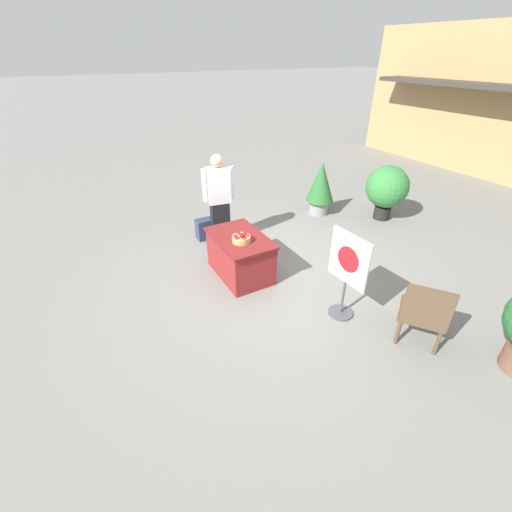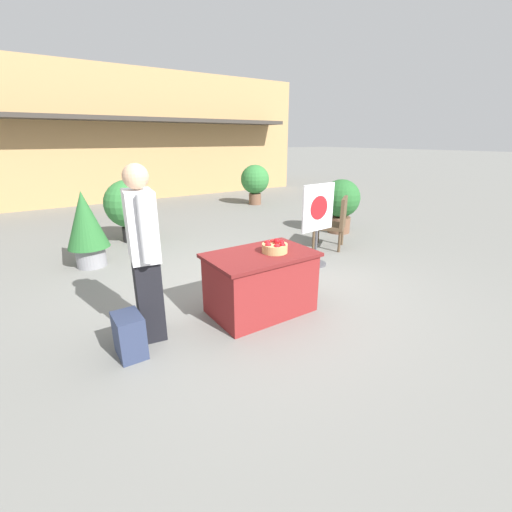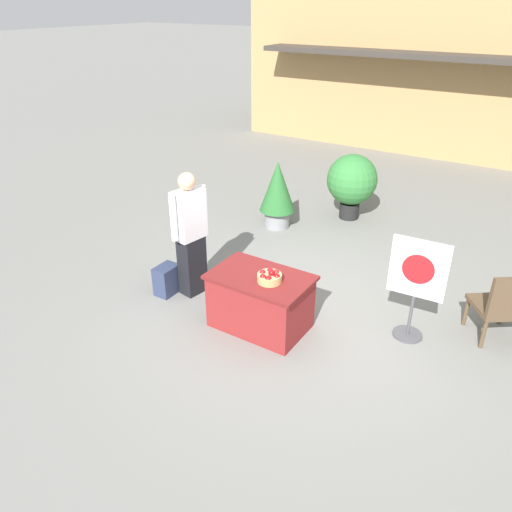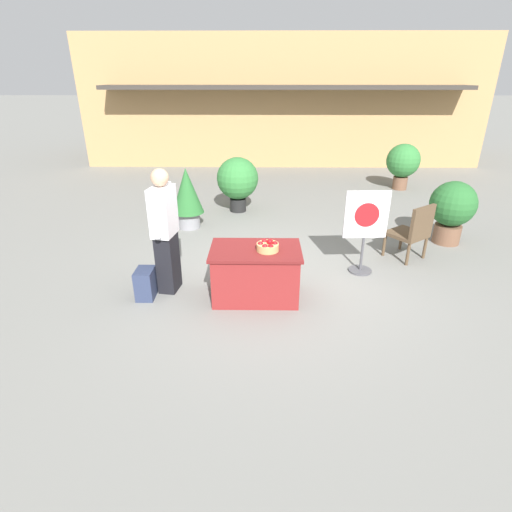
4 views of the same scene
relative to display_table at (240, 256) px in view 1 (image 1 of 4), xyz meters
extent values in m
plane|color=slate|center=(0.22, 0.53, -0.37)|extent=(120.00, 120.00, 0.00)
cube|color=maroon|center=(0.00, 0.00, -0.02)|extent=(1.15, 0.74, 0.69)
cube|color=maroon|center=(0.00, 0.00, 0.34)|extent=(1.22, 0.79, 0.04)
cylinder|color=tan|center=(0.16, -0.05, 0.41)|extent=(0.29, 0.29, 0.10)
sphere|color=#A30F14|center=(0.26, -0.04, 0.45)|extent=(0.08, 0.08, 0.08)
sphere|color=red|center=(0.20, 0.04, 0.45)|extent=(0.08, 0.08, 0.08)
sphere|color=red|center=(0.12, 0.03, 0.45)|extent=(0.08, 0.08, 0.08)
sphere|color=red|center=(0.06, -0.06, 0.45)|extent=(0.08, 0.08, 0.08)
sphere|color=red|center=(0.12, -0.14, 0.45)|extent=(0.08, 0.08, 0.08)
sphere|color=#A30F14|center=(0.20, -0.14, 0.45)|extent=(0.08, 0.08, 0.08)
sphere|color=#A30F14|center=(0.19, -0.05, 0.48)|extent=(0.08, 0.08, 0.08)
cube|color=black|center=(-1.24, 0.20, 0.06)|extent=(0.29, 0.37, 0.85)
cube|color=silver|center=(-1.24, 0.20, 0.82)|extent=(0.32, 0.46, 0.67)
sphere|color=tan|center=(-1.24, 0.20, 1.28)|extent=(0.24, 0.24, 0.24)
cylinder|color=silver|center=(-1.20, 0.45, 0.84)|extent=(0.09, 0.09, 0.62)
cylinder|color=silver|center=(-1.29, -0.06, 0.84)|extent=(0.09, 0.09, 0.62)
cube|color=#2D3856|center=(-1.53, -0.04, -0.16)|extent=(0.24, 0.34, 0.42)
cylinder|color=#4C4C51|center=(1.65, 0.81, -0.35)|extent=(0.36, 0.36, 0.03)
cylinder|color=#4C4C51|center=(1.65, 0.81, -0.06)|extent=(0.04, 0.04, 0.55)
cube|color=silver|center=(1.65, 0.81, 0.58)|extent=(0.66, 0.07, 0.73)
cylinder|color=red|center=(1.65, 0.79, 0.58)|extent=(0.37, 0.03, 0.37)
cylinder|color=brown|center=(2.18, 1.43, -0.17)|extent=(0.05, 0.05, 0.39)
cylinder|color=brown|center=(2.56, 1.71, -0.17)|extent=(0.05, 0.05, 0.39)
cylinder|color=brown|center=(2.46, 1.05, -0.17)|extent=(0.05, 0.05, 0.39)
cylinder|color=brown|center=(2.84, 1.33, -0.17)|extent=(0.05, 0.05, 0.39)
cube|color=brown|center=(2.51, 1.38, 0.05)|extent=(0.77, 0.77, 0.06)
cube|color=brown|center=(2.66, 1.18, 0.34)|extent=(0.48, 0.38, 0.51)
cylinder|color=black|center=(-0.46, 3.88, -0.22)|extent=(0.36, 0.36, 0.29)
sphere|color=#337A38|center=(-0.46, 3.88, 0.39)|extent=(0.92, 0.92, 0.92)
cylinder|color=gray|center=(-1.40, 2.78, -0.21)|extent=(0.45, 0.45, 0.32)
cone|color=#28662D|center=(-1.40, 2.78, 0.40)|extent=(0.63, 0.63, 0.89)
camera|label=1|loc=(4.43, -2.18, 2.98)|focal=24.00mm
camera|label=2|loc=(-2.10, -3.03, 1.60)|focal=24.00mm
camera|label=3|loc=(2.79, -4.44, 3.37)|focal=35.00mm
camera|label=4|loc=(0.08, -4.89, 2.48)|focal=28.00mm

